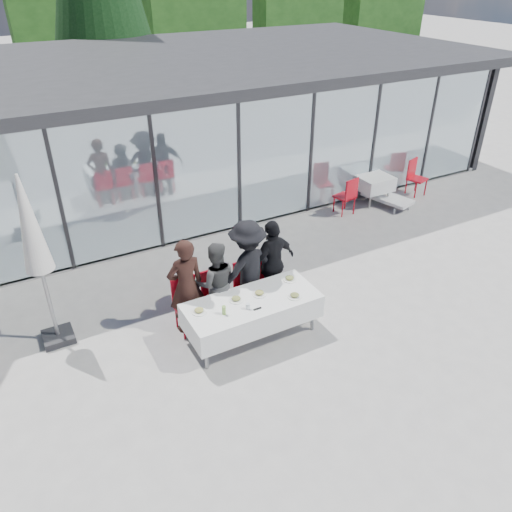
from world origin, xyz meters
The scene contains 24 objects.
ground centered at (0.00, 0.00, 0.00)m, with size 90.00×90.00×0.00m, color #A19E99.
pavilion centered at (2.00, 8.16, 2.15)m, with size 14.80×8.80×3.44m.
dining_table centered at (-0.59, 0.36, 0.54)m, with size 2.26×0.96×0.75m.
diner_a centered at (-1.46, 1.08, 0.88)m, with size 0.64×0.64×1.76m, color black.
diner_chair_a centered at (-1.46, 1.11, 0.54)m, with size 0.44×0.44×0.97m.
diner_b centered at (-0.92, 1.08, 0.77)m, with size 0.75×0.75×1.55m, color #454545.
diner_chair_b centered at (-0.92, 1.11, 0.54)m, with size 0.44×0.44×0.97m.
diner_c centered at (-0.29, 1.08, 0.90)m, with size 1.16×1.16×1.80m, color black.
diner_chair_c centered at (-0.29, 1.11, 0.54)m, with size 0.44×0.44×0.97m.
diner_d centered at (0.22, 1.08, 0.85)m, with size 0.99×0.99×1.70m, color black.
diner_chair_d centered at (0.22, 1.11, 0.54)m, with size 0.44×0.44×0.97m.
plate_a centered at (-1.49, 0.48, 0.78)m, with size 0.24×0.24×0.07m.
plate_b centered at (-0.82, 0.48, 0.78)m, with size 0.24×0.24×0.07m.
plate_c centered at (-0.41, 0.45, 0.78)m, with size 0.24×0.24×0.07m.
plate_d centered at (0.28, 0.59, 0.78)m, with size 0.24×0.24×0.07m.
plate_extra centered at (0.08, 0.11, 0.78)m, with size 0.24×0.24×0.07m.
juice_bottle centered at (-1.16, 0.24, 0.83)m, with size 0.06×0.06×0.15m, color #7DAC47.
drinking_glasses centered at (-0.76, 0.19, 0.80)m, with size 0.07×0.07×0.10m.
folded_eyeglasses centered at (-0.63, 0.11, 0.76)m, with size 0.14×0.03×0.01m, color black.
spare_table_right centered at (4.81, 3.73, 0.55)m, with size 0.86×0.86×0.74m.
spare_chair_a centered at (6.17, 3.62, 0.54)m, with size 0.56×0.56×0.97m.
spare_chair_b centered at (3.77, 3.44, 0.54)m, with size 0.52×0.52×0.97m.
market_umbrella centered at (-3.54, 1.85, 2.00)m, with size 0.50×0.50×3.00m.
lounger centered at (5.04, 3.56, 0.26)m, with size 0.93×1.44×0.72m.
Camera 1 is at (-3.73, -5.55, 5.58)m, focal length 35.00 mm.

